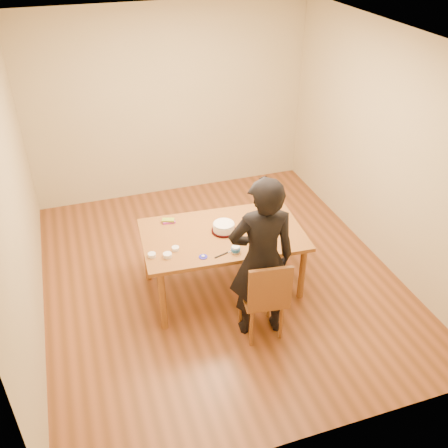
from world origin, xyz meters
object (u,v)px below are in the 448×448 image
object	(u,v)px
dining_chair	(261,297)
person	(261,260)
dining_table	(223,235)
cake	(224,227)
cake_plate	(224,231)

from	to	relation	value
dining_chair	person	world-z (taller)	person
dining_table	cake	xyz separation A→B (m)	(0.02, 0.03, 0.08)
dining_table	dining_chair	distance (m)	0.84
cake	person	distance (m)	0.77
dining_table	cake_plate	bearing A→B (deg)	54.73
cake_plate	cake	bearing A→B (deg)	0.00
cake_plate	cake	distance (m)	0.05
dining_table	cake	world-z (taller)	cake
cake	cake_plate	bearing A→B (deg)	180.00
cake_plate	person	xyz separation A→B (m)	(0.13, -0.76, 0.12)
dining_chair	cake	world-z (taller)	cake
cake_plate	cake	world-z (taller)	cake
dining_table	person	bearing A→B (deg)	-74.47
dining_table	dining_chair	size ratio (longest dim) A/B	4.62
dining_table	cake	size ratio (longest dim) A/B	7.43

